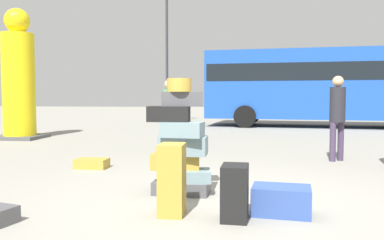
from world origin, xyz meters
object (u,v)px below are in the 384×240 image
suitcase_tan_behind_tower (172,179)px  person_bearded_onlooker (169,109)px  suitcase_navy_foreground_near (281,200)px  lamp_post (167,37)px  suitcase_black_right_side (235,192)px  yellow_dummy_statue (19,81)px  suitcase_tan_foreground_far (92,163)px  person_passerby_in_red (337,111)px  suitcase_tower (180,146)px  parked_bus (324,83)px

suitcase_tan_behind_tower → person_bearded_onlooker: (-0.84, 4.99, 0.61)m
suitcase_navy_foreground_near → lamp_post: 15.01m
suitcase_black_right_side → person_bearded_onlooker: size_ratio=0.35×
suitcase_black_right_side → suitcase_navy_foreground_near: size_ratio=0.92×
person_bearded_onlooker → yellow_dummy_statue: size_ratio=0.43×
suitcase_black_right_side → suitcase_navy_foreground_near: suitcase_black_right_side is taller
suitcase_tan_foreground_far → person_bearded_onlooker: size_ratio=0.34×
suitcase_tan_foreground_far → person_passerby_in_red: size_ratio=0.33×
suitcase_tower → person_passerby_in_red: size_ratio=0.90×
suitcase_tan_behind_tower → suitcase_black_right_side: (0.68, -0.11, -0.10)m
suitcase_black_right_side → yellow_dummy_statue: 9.88m
suitcase_tan_behind_tower → lamp_post: size_ratio=0.13×
suitcase_navy_foreground_near → parked_bus: bearing=84.3°
person_passerby_in_red → lamp_post: lamp_post is taller
parked_bus → suitcase_tower: bearing=-102.8°
suitcase_tan_foreground_far → yellow_dummy_statue: bearing=132.5°
suitcase_navy_foreground_near → person_bearded_onlooker: (-2.03, 4.86, 0.84)m
parked_bus → person_passerby_in_red: bearing=-93.0°
person_bearded_onlooker → suitcase_navy_foreground_near: bearing=-9.7°
suitcase_tan_behind_tower → suitcase_navy_foreground_near: size_ratio=1.24×
person_bearded_onlooker → person_passerby_in_red: size_ratio=0.99×
suitcase_tan_behind_tower → suitcase_black_right_side: bearing=-8.3°
person_passerby_in_red → yellow_dummy_statue: bearing=-55.5°
suitcase_navy_foreground_near → lamp_post: bearing=112.8°
suitcase_tan_foreground_far → lamp_post: (-0.56, 11.54, 3.92)m
suitcase_tower → suitcase_tan_behind_tower: 0.98m
suitcase_tan_foreground_far → person_bearded_onlooker: bearing=68.3°
suitcase_tan_behind_tower → parked_bus: bearing=72.0°
suitcase_tan_foreground_far → person_bearded_onlooker: 2.72m
suitcase_tower → person_bearded_onlooker: (-0.80, 4.04, 0.36)m
suitcase_tan_behind_tower → person_bearded_onlooker: bearing=100.3°
suitcase_tan_foreground_far → person_passerby_in_red: bearing=17.4°
suitcase_tower → suitcase_tan_foreground_far: size_ratio=2.72×
suitcase_tower → suitcase_black_right_side: 1.33m
person_passerby_in_red → yellow_dummy_statue: size_ratio=0.43×
suitcase_navy_foreground_near → person_passerby_in_red: 4.15m
suitcase_tan_foreground_far → parked_bus: 12.12m
person_bearded_onlooker → parked_bus: size_ratio=0.17×
suitcase_tan_behind_tower → suitcase_navy_foreground_near: bearing=7.3°
suitcase_black_right_side → person_bearded_onlooker: 5.37m
parked_bus → yellow_dummy_statue: bearing=-143.3°
yellow_dummy_statue → lamp_post: bearing=64.4°
person_bearded_onlooker → yellow_dummy_statue: (-4.94, 2.23, 0.73)m
person_passerby_in_red → yellow_dummy_statue: 9.14m
suitcase_tan_foreground_far → yellow_dummy_statue: size_ratio=0.14×
suitcase_black_right_side → person_bearded_onlooker: person_bearded_onlooker is taller
person_passerby_in_red → lamp_post: size_ratio=0.28×
suitcase_tower → yellow_dummy_statue: size_ratio=0.39×
suitcase_tower → suitcase_tan_foreground_far: 2.55m
suitcase_tan_behind_tower → parked_bus: (4.38, 12.87, 1.44)m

